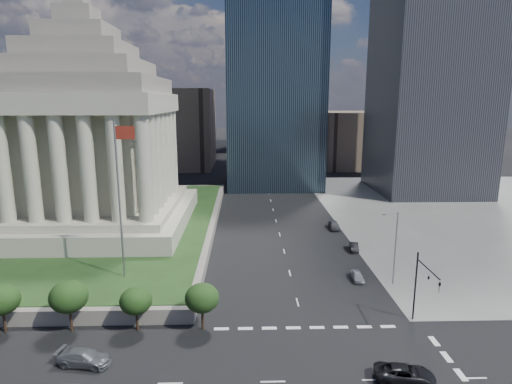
{
  "coord_description": "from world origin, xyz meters",
  "views": [
    {
      "loc": [
        -6.38,
        -28.14,
        24.27
      ],
      "look_at": [
        -5.19,
        16.35,
        14.65
      ],
      "focal_mm": 30.0,
      "sensor_mm": 36.0,
      "label": 1
    }
  ],
  "objects_px": {
    "war_memorial": "(86,117)",
    "suv_grey": "(84,358)",
    "traffic_signal_ne": "(423,283)",
    "parked_sedan_mid": "(354,247)",
    "street_lamp_north": "(394,244)",
    "pickup_truck": "(405,374)",
    "parked_sedan_near": "(357,276)",
    "parked_sedan_far": "(334,225)",
    "flagpole": "(120,192)"
  },
  "relations": [
    {
      "from": "war_memorial",
      "to": "suv_grey",
      "type": "xyz_separation_m",
      "value": [
        12.53,
        -40.07,
        -20.67
      ]
    },
    {
      "from": "traffic_signal_ne",
      "to": "suv_grey",
      "type": "bearing_deg",
      "value": -170.37
    },
    {
      "from": "traffic_signal_ne",
      "to": "parked_sedan_mid",
      "type": "height_order",
      "value": "traffic_signal_ne"
    },
    {
      "from": "street_lamp_north",
      "to": "pickup_truck",
      "type": "height_order",
      "value": "street_lamp_north"
    },
    {
      "from": "pickup_truck",
      "to": "parked_sedan_near",
      "type": "height_order",
      "value": "pickup_truck"
    },
    {
      "from": "street_lamp_north",
      "to": "suv_grey",
      "type": "height_order",
      "value": "street_lamp_north"
    },
    {
      "from": "parked_sedan_far",
      "to": "street_lamp_north",
      "type": "bearing_deg",
      "value": -82.8
    },
    {
      "from": "traffic_signal_ne",
      "to": "street_lamp_north",
      "type": "relative_size",
      "value": 0.8
    },
    {
      "from": "flagpole",
      "to": "parked_sedan_mid",
      "type": "distance_m",
      "value": 38.24
    },
    {
      "from": "flagpole",
      "to": "parked_sedan_far",
      "type": "relative_size",
      "value": 4.41
    },
    {
      "from": "street_lamp_north",
      "to": "parked_sedan_mid",
      "type": "xyz_separation_m",
      "value": [
        -1.83,
        12.96,
        -5.04
      ]
    },
    {
      "from": "traffic_signal_ne",
      "to": "parked_sedan_far",
      "type": "relative_size",
      "value": 1.76
    },
    {
      "from": "street_lamp_north",
      "to": "parked_sedan_mid",
      "type": "distance_m",
      "value": 14.03
    },
    {
      "from": "parked_sedan_mid",
      "to": "parked_sedan_far",
      "type": "distance_m",
      "value": 12.15
    },
    {
      "from": "pickup_truck",
      "to": "traffic_signal_ne",
      "type": "bearing_deg",
      "value": -20.1
    },
    {
      "from": "street_lamp_north",
      "to": "pickup_truck",
      "type": "distance_m",
      "value": 21.58
    },
    {
      "from": "war_memorial",
      "to": "traffic_signal_ne",
      "type": "height_order",
      "value": "war_memorial"
    },
    {
      "from": "street_lamp_north",
      "to": "pickup_truck",
      "type": "xyz_separation_m",
      "value": [
        -5.74,
        -20.21,
        -4.93
      ]
    },
    {
      "from": "traffic_signal_ne",
      "to": "pickup_truck",
      "type": "bearing_deg",
      "value": -118.91
    },
    {
      "from": "parked_sedan_mid",
      "to": "flagpole",
      "type": "bearing_deg",
      "value": -148.46
    },
    {
      "from": "war_memorial",
      "to": "traffic_signal_ne",
      "type": "bearing_deg",
      "value": -36.42
    },
    {
      "from": "street_lamp_north",
      "to": "parked_sedan_mid",
      "type": "height_order",
      "value": "street_lamp_north"
    },
    {
      "from": "parked_sedan_far",
      "to": "war_memorial",
      "type": "bearing_deg",
      "value": -176.14
    },
    {
      "from": "flagpole",
      "to": "suv_grey",
      "type": "distance_m",
      "value": 20.29
    },
    {
      "from": "flagpole",
      "to": "traffic_signal_ne",
      "type": "relative_size",
      "value": 2.5
    },
    {
      "from": "street_lamp_north",
      "to": "parked_sedan_far",
      "type": "xyz_separation_m",
      "value": [
        -2.65,
        25.09,
        -4.89
      ]
    },
    {
      "from": "parked_sedan_far",
      "to": "parked_sedan_near",
      "type": "bearing_deg",
      "value": -92.86
    },
    {
      "from": "parked_sedan_near",
      "to": "parked_sedan_mid",
      "type": "distance_m",
      "value": 11.94
    },
    {
      "from": "war_memorial",
      "to": "suv_grey",
      "type": "height_order",
      "value": "war_memorial"
    },
    {
      "from": "pickup_truck",
      "to": "parked_sedan_near",
      "type": "relative_size",
      "value": 1.46
    },
    {
      "from": "traffic_signal_ne",
      "to": "parked_sedan_far",
      "type": "bearing_deg",
      "value": 92.86
    },
    {
      "from": "traffic_signal_ne",
      "to": "parked_sedan_far",
      "type": "xyz_separation_m",
      "value": [
        -1.82,
        36.39,
        -4.48
      ]
    },
    {
      "from": "war_memorial",
      "to": "traffic_signal_ne",
      "type": "distance_m",
      "value": 60.0
    },
    {
      "from": "pickup_truck",
      "to": "parked_sedan_mid",
      "type": "bearing_deg",
      "value": 2.08
    },
    {
      "from": "war_memorial",
      "to": "traffic_signal_ne",
      "type": "relative_size",
      "value": 4.88
    },
    {
      "from": "street_lamp_north",
      "to": "parked_sedan_near",
      "type": "relative_size",
      "value": 2.79
    },
    {
      "from": "flagpole",
      "to": "parked_sedan_near",
      "type": "distance_m",
      "value": 33.35
    },
    {
      "from": "war_memorial",
      "to": "street_lamp_north",
      "type": "relative_size",
      "value": 3.9
    },
    {
      "from": "flagpole",
      "to": "pickup_truck",
      "type": "bearing_deg",
      "value": -33.14
    },
    {
      "from": "traffic_signal_ne",
      "to": "pickup_truck",
      "type": "height_order",
      "value": "traffic_signal_ne"
    },
    {
      "from": "flagpole",
      "to": "street_lamp_north",
      "type": "bearing_deg",
      "value": 1.63
    },
    {
      "from": "suv_grey",
      "to": "parked_sedan_far",
      "type": "distance_m",
      "value": 53.02
    },
    {
      "from": "parked_sedan_far",
      "to": "traffic_signal_ne",
      "type": "bearing_deg",
      "value": -85.96
    },
    {
      "from": "suv_grey",
      "to": "traffic_signal_ne",
      "type": "bearing_deg",
      "value": -70.45
    },
    {
      "from": "parked_sedan_far",
      "to": "suv_grey",
      "type": "bearing_deg",
      "value": -126.15
    },
    {
      "from": "street_lamp_north",
      "to": "parked_sedan_near",
      "type": "distance_m",
      "value": 6.78
    },
    {
      "from": "pickup_truck",
      "to": "parked_sedan_mid",
      "type": "height_order",
      "value": "pickup_truck"
    },
    {
      "from": "pickup_truck",
      "to": "parked_sedan_mid",
      "type": "distance_m",
      "value": 33.4
    },
    {
      "from": "parked_sedan_near",
      "to": "parked_sedan_far",
      "type": "relative_size",
      "value": 0.79
    },
    {
      "from": "flagpole",
      "to": "parked_sedan_mid",
      "type": "xyz_separation_m",
      "value": [
        33.33,
        13.96,
        -12.5
      ]
    }
  ]
}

